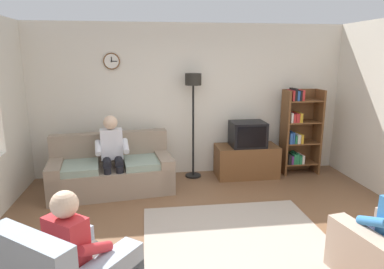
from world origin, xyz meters
TOP-DOWN VIEW (x-y plane):
  - ground_plane at (0.00, 0.00)m, footprint 12.00×12.00m
  - back_wall_assembly at (-0.00, 2.66)m, footprint 6.20×0.17m
  - couch at (-1.38, 1.88)m, footprint 2.00×1.12m
  - tv_stand at (0.97, 2.25)m, footprint 1.10×0.56m
  - tv at (0.97, 2.23)m, footprint 0.60×0.49m
  - bookshelf at (1.95, 2.32)m, footprint 0.68×0.36m
  - floor_lamp at (0.01, 2.35)m, footprint 0.28×0.28m
  - area_rug at (0.23, 0.24)m, footprint 2.20×1.70m
  - person_on_couch at (-1.34, 1.77)m, footprint 0.55×0.57m
  - person_in_left_armchair at (-1.40, -0.79)m, footprint 0.62×0.64m

SIDE VIEW (x-z plane):
  - ground_plane at x=0.00m, z-range 0.00..0.00m
  - area_rug at x=0.23m, z-range 0.00..0.01m
  - tv_stand at x=0.97m, z-range 0.00..0.57m
  - couch at x=-1.38m, z-range -0.14..0.76m
  - person_in_left_armchair at x=-1.40m, z-range 0.04..1.16m
  - person_on_couch at x=-1.34m, z-range 0.08..1.32m
  - tv at x=0.97m, z-range 0.57..1.01m
  - bookshelf at x=1.95m, z-range 0.00..1.59m
  - back_wall_assembly at x=0.00m, z-range 0.00..2.70m
  - floor_lamp at x=0.01m, z-range 0.53..2.38m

